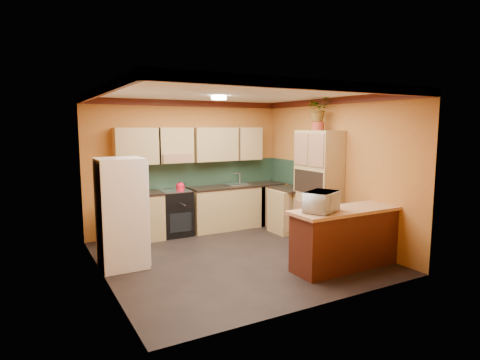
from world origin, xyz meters
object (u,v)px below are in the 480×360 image
object	(u,v)px
stove	(175,213)
breakfast_bar	(347,239)
fridge	(121,213)
microwave	(322,202)
pantry	(318,186)
base_cabinets_back	(204,210)

from	to	relation	value
stove	breakfast_bar	distance (m)	3.48
fridge	microwave	distance (m)	3.04
pantry	breakfast_bar	size ratio (longest dim) A/B	1.17
stove	breakfast_bar	xyz separation A→B (m)	(1.68, -3.05, -0.02)
base_cabinets_back	stove	xyz separation A→B (m)	(-0.63, -0.00, 0.02)
base_cabinets_back	pantry	distance (m)	2.41
base_cabinets_back	microwave	world-z (taller)	microwave
fridge	pantry	distance (m)	3.62
breakfast_bar	microwave	xyz separation A→B (m)	(-0.52, 0.00, 0.64)
pantry	breakfast_bar	xyz separation A→B (m)	(-0.57, -1.38, -0.61)
base_cabinets_back	microwave	size ratio (longest dim) A/B	6.66
fridge	stove	bearing A→B (deg)	44.80
microwave	stove	bearing A→B (deg)	83.72
stove	pantry	xyz separation A→B (m)	(2.25, -1.67, 0.59)
base_cabinets_back	fridge	xyz separation A→B (m)	(-1.97, -1.34, 0.41)
stove	base_cabinets_back	bearing A→B (deg)	0.00
breakfast_bar	microwave	size ratio (longest dim) A/B	3.28
microwave	pantry	bearing A→B (deg)	24.52
fridge	breakfast_bar	bearing A→B (deg)	-29.48
base_cabinets_back	pantry	xyz separation A→B (m)	(1.63, -1.67, 0.61)
pantry	microwave	world-z (taller)	pantry
pantry	stove	bearing A→B (deg)	143.51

